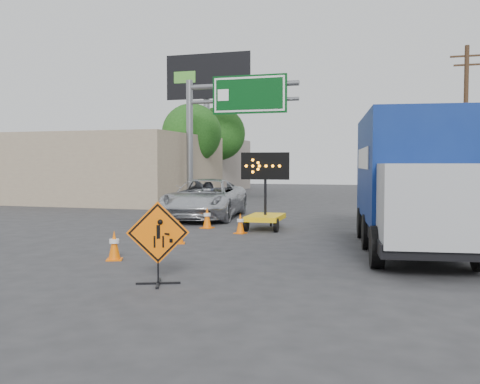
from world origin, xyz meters
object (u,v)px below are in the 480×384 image
at_px(construction_sign, 158,240).
at_px(pickup_truck, 205,199).
at_px(arrow_board, 265,212).
at_px(box_truck, 411,189).

xyz_separation_m(construction_sign, pickup_truck, (-3.47, 11.77, -0.01)).
xyz_separation_m(construction_sign, arrow_board, (-0.12, 8.81, -0.23)).
bearing_deg(pickup_truck, arrow_board, -48.67).
height_order(arrow_board, pickup_truck, arrow_board).
bearing_deg(construction_sign, arrow_board, 68.29).
relative_size(construction_sign, arrow_board, 0.59).
distance_m(arrow_board, pickup_truck, 4.47).
bearing_deg(arrow_board, box_truck, -36.38).
bearing_deg(box_truck, construction_sign, -137.72).
relative_size(arrow_board, pickup_truck, 0.45).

